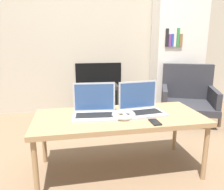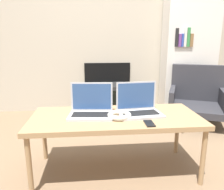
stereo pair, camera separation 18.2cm
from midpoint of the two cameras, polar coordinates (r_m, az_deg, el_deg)
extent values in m
plane|color=#7A6047|center=(1.78, -0.13, -21.72)|extent=(14.00, 14.00, 0.00)
cube|color=#B7AD99|center=(3.34, -6.56, 18.30)|extent=(7.00, 0.06, 2.60)
cube|color=black|center=(3.36, -5.03, 2.18)|extent=(0.69, 0.03, 0.72)
cube|color=#9E7A51|center=(1.71, -1.15, -5.99)|extent=(1.30, 0.57, 0.04)
cylinder|color=#9E7A51|center=(1.60, -22.60, -17.90)|extent=(0.04, 0.04, 0.44)
cylinder|color=#9E7A51|center=(1.80, 20.50, -14.09)|extent=(0.04, 0.04, 0.44)
cylinder|color=#9E7A51|center=(2.03, -19.91, -10.76)|extent=(0.04, 0.04, 0.44)
cylinder|color=#9E7A51|center=(2.18, 13.88, -8.52)|extent=(0.04, 0.04, 0.44)
cube|color=#B2B2B7|center=(1.67, -7.67, -5.55)|extent=(0.35, 0.26, 0.02)
cube|color=black|center=(1.67, -7.68, -5.25)|extent=(0.29, 0.15, 0.00)
cube|color=#B2B2B7|center=(1.74, -7.66, -0.54)|extent=(0.33, 0.04, 0.23)
cube|color=#2D4C7F|center=(1.74, -7.65, -0.58)|extent=(0.30, 0.03, 0.21)
cube|color=#B2B2B7|center=(1.74, 5.15, -4.77)|extent=(0.36, 0.26, 0.02)
cube|color=black|center=(1.73, 5.15, -4.49)|extent=(0.29, 0.16, 0.00)
cube|color=#B2B2B7|center=(1.80, 3.90, -0.01)|extent=(0.33, 0.05, 0.23)
cube|color=#2D4C7F|center=(1.80, 3.94, -0.04)|extent=(0.30, 0.04, 0.21)
torus|color=beige|center=(1.65, -0.10, -5.28)|extent=(0.18, 0.18, 0.04)
cube|color=black|center=(1.57, 7.90, -7.07)|extent=(0.06, 0.12, 0.01)
cube|color=black|center=(3.18, -4.56, -1.12)|extent=(0.48, 0.42, 0.43)
cube|color=black|center=(2.97, -4.10, -2.16)|extent=(0.39, 0.01, 0.34)
cube|color=#2D2D33|center=(3.02, 17.53, -2.72)|extent=(0.88, 0.87, 0.08)
cube|color=#2D2D33|center=(3.23, 17.46, 3.46)|extent=(0.66, 0.36, 0.48)
cube|color=#2D2D33|center=(2.97, 11.84, 0.15)|extent=(0.29, 0.57, 0.20)
cube|color=#2D2D33|center=(3.03, 23.47, -0.43)|extent=(0.29, 0.57, 0.20)
cylinder|color=#4C3828|center=(2.70, 14.74, -7.28)|extent=(0.04, 0.04, 0.17)
cylinder|color=#4C3828|center=(2.98, 24.76, -6.09)|extent=(0.04, 0.04, 0.17)
cylinder|color=#4C3828|center=(3.18, 10.44, -3.81)|extent=(0.04, 0.04, 0.17)
cylinder|color=#4C3828|center=(3.42, 19.41, -3.10)|extent=(0.04, 0.04, 0.17)
cube|color=silver|center=(3.47, 15.39, 10.72)|extent=(0.75, 0.30, 1.75)
cube|color=black|center=(3.21, 12.57, 14.42)|extent=(0.04, 0.02, 0.24)
cube|color=#6B387F|center=(3.23, 13.28, 13.72)|extent=(0.04, 0.02, 0.17)
cube|color=#2D479E|center=(3.24, 13.92, 13.71)|extent=(0.03, 0.02, 0.17)
cube|color=silver|center=(3.26, 14.57, 14.39)|extent=(0.03, 0.02, 0.25)
cube|color=#337F42|center=(3.28, 15.28, 14.33)|extent=(0.04, 0.02, 0.25)
cube|color=brown|center=(3.30, 16.01, 13.59)|extent=(0.04, 0.02, 0.17)
camera|label=1|loc=(0.09, -92.66, -0.65)|focal=35.00mm
camera|label=2|loc=(0.09, 87.34, 0.65)|focal=35.00mm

